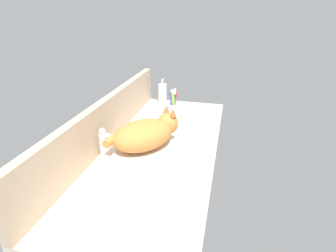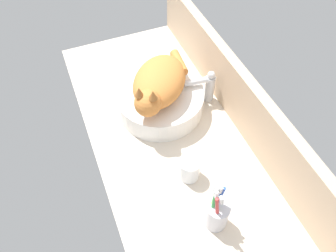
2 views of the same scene
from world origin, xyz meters
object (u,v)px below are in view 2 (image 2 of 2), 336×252
sink_basin (160,101)px  cat (159,83)px  faucet (207,85)px  toothbrush_cup (216,214)px  water_glass (189,169)px

sink_basin → cat: (1.11, -0.80, 9.90)cm
cat → faucet: (1.06, 18.29, -6.73)cm
cat → toothbrush_cup: (45.49, -0.57, -8.39)cm
sink_basin → water_glass: (29.77, -1.81, -0.69)cm
sink_basin → faucet: 17.90cm
water_glass → toothbrush_cup: bearing=1.5°
faucet → sink_basin: bearing=-97.1°
sink_basin → faucet: (2.17, 17.49, 3.17)cm
cat → sink_basin: bearing=144.3°
sink_basin → toothbrush_cup: (46.61, -1.36, 1.51)cm
sink_basin → faucet: bearing=82.9°
sink_basin → cat: bearing=-35.7°
cat → toothbrush_cup: cat is taller
faucet → water_glass: bearing=-35.0°
cat → toothbrush_cup: 46.26cm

